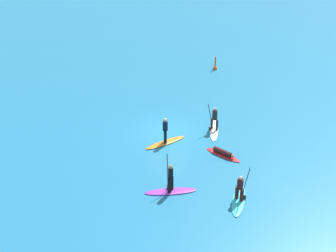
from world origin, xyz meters
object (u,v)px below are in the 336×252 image
surfer_on_purple_board (171,186)px  surfer_on_teal_board (239,194)px  surfer_on_orange_board (165,137)px  marker_buoy (215,67)px  surfer_on_white_board (214,124)px  surfer_on_red_board (223,153)px

surfer_on_purple_board → surfer_on_teal_board: bearing=161.7°
surfer_on_orange_board → marker_buoy: bearing=37.5°
surfer_on_teal_board → surfer_on_white_board: 8.04m
surfer_on_orange_board → marker_buoy: size_ratio=2.28×
surfer_on_orange_board → surfer_on_purple_board: bearing=-120.1°
surfer_on_red_board → marker_buoy: bearing=127.9°
surfer_on_teal_board → marker_buoy: 19.30m
surfer_on_purple_board → surfer_on_orange_board: (-2.83, 4.65, 0.07)m
surfer_on_purple_board → surfer_on_white_board: (-0.63, 7.82, 0.07)m
surfer_on_teal_board → marker_buoy: bearing=12.5°
surfer_on_red_board → surfer_on_orange_board: surfer_on_orange_board is taller
surfer_on_teal_board → surfer_on_purple_board: 3.91m
surfer_on_purple_board → surfer_on_white_board: surfer_on_purple_board is taller
surfer_on_teal_board → surfer_on_orange_board: bearing=47.2°
surfer_on_orange_board → surfer_on_white_board: bearing=-6.1°
surfer_on_white_board → surfer_on_purple_board: bearing=-17.7°
surfer_on_teal_board → surfer_on_white_board: bearing=18.7°
marker_buoy → surfer_on_purple_board: bearing=-74.8°
surfer_on_teal_board → surfer_on_red_board: 4.71m
surfer_on_white_board → marker_buoy: surfer_on_white_board is taller
surfer_on_teal_board → marker_buoy: (-8.72, 17.21, -0.20)m
surfer_on_red_board → surfer_on_purple_board: size_ratio=0.92×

